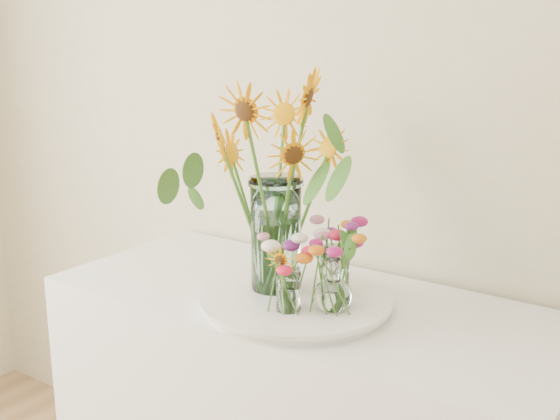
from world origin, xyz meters
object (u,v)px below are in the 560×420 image
object	(u,v)px
tray	(296,303)
small_vase_a	(288,292)
small_vase_b	(333,284)
mason_jar	(276,234)
small_vase_c	(335,271)

from	to	relation	value
tray	small_vase_a	xyz separation A→B (m)	(0.04, -0.09, 0.06)
small_vase_b	tray	bearing A→B (deg)	172.67
tray	small_vase_b	xyz separation A→B (m)	(0.12, -0.02, 0.08)
mason_jar	small_vase_c	world-z (taller)	mason_jar
tray	small_vase_c	bearing A→B (deg)	47.39
tray	small_vase_c	world-z (taller)	small_vase_c
small_vase_a	small_vase_c	size ratio (longest dim) A/B	0.79
small_vase_a	small_vase_b	world-z (taller)	small_vase_b
small_vase_b	small_vase_c	world-z (taller)	small_vase_b
small_vase_a	tray	bearing A→B (deg)	112.35
mason_jar	small_vase_a	bearing A→B (deg)	-43.41
mason_jar	tray	bearing A→B (deg)	-15.65
mason_jar	small_vase_b	xyz separation A→B (m)	(0.20, -0.04, -0.08)
tray	small_vase_c	xyz separation A→B (m)	(0.07, 0.07, 0.08)
small_vase_c	small_vase_a	bearing A→B (deg)	-101.75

